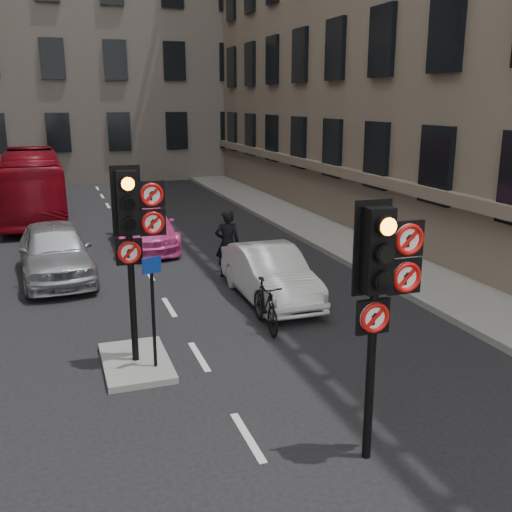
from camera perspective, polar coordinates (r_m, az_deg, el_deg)
pavement_right at (r=20.45m, az=9.69°, el=1.12°), size 3.00×50.00×0.16m
centre_island at (r=11.51m, az=-11.35°, el=-9.91°), size 1.20×2.00×0.12m
building_far at (r=43.80m, az=-16.77°, el=20.88°), size 30.00×14.00×20.00m
signal_near at (r=7.83m, az=11.87°, el=-2.02°), size 0.91×0.40×3.58m
signal_far at (r=10.70m, az=-11.60°, el=3.12°), size 0.91×0.40×3.58m
car_silver at (r=17.27m, az=-18.58°, el=0.45°), size 2.12×4.69×1.56m
car_white at (r=14.68m, az=1.32°, el=-1.69°), size 1.42×4.02×1.32m
car_pink at (r=20.39m, az=-10.62°, el=2.77°), size 2.11×4.78×1.37m
bus_red at (r=26.92m, az=-20.56°, el=6.42°), size 2.48×9.89×2.74m
motorcycle at (r=12.87m, az=0.89°, el=-4.66°), size 0.61×1.80×1.06m
motorcyclist at (r=16.56m, az=-2.74°, el=1.20°), size 0.75×0.55×1.89m
info_sign at (r=10.66m, az=-9.81°, el=-3.86°), size 0.34×0.16×2.05m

